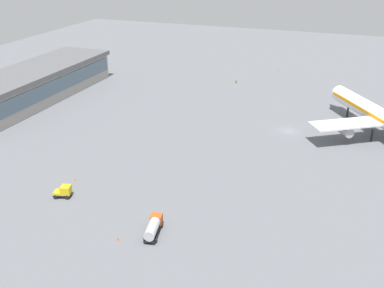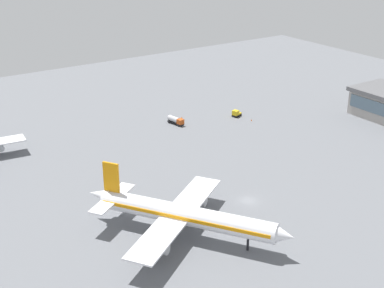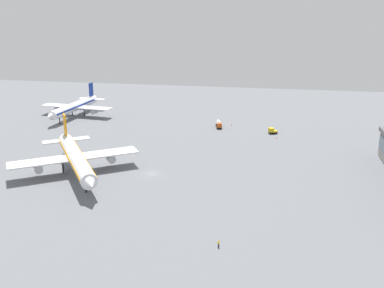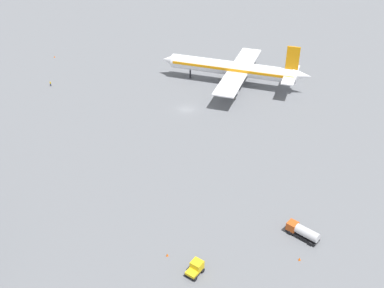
{
  "view_description": "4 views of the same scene",
  "coord_description": "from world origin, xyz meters",
  "px_view_note": "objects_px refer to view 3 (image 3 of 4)",
  "views": [
    {
      "loc": [
        112.89,
        15.36,
        45.25
      ],
      "look_at": [
        21.17,
        -18.68,
        2.15
      ],
      "focal_mm": 43.55,
      "sensor_mm": 36.0,
      "label": 1
    },
    {
      "loc": [
        -87.16,
        75.16,
        62.8
      ],
      "look_at": [
        31.04,
        -4.44,
        2.96
      ],
      "focal_mm": 50.34,
      "sensor_mm": 36.0,
      "label": 2
    },
    {
      "loc": [
        -117.23,
        -33.05,
        47.85
      ],
      "look_at": [
        12.76,
        -9.77,
        5.7
      ],
      "focal_mm": 41.4,
      "sensor_mm": 36.0,
      "label": 3
    },
    {
      "loc": [
        92.08,
        -68.67,
        61.6
      ],
      "look_at": [
        19.74,
        -13.23,
        3.44
      ],
      "focal_mm": 43.25,
      "sensor_mm": 36.0,
      "label": 4
    }
  ],
  "objects_px": {
    "safety_cone_far_side": "(276,138)",
    "fuel_truck": "(219,124)",
    "airplane_at_gate": "(76,158)",
    "baggage_tug": "(272,131)",
    "ground_crew_worker": "(219,244)",
    "airplane_taxiing": "(75,107)",
    "safety_cone_near_gate": "(231,125)"
  },
  "relations": [
    {
      "from": "safety_cone_far_side",
      "to": "fuel_truck",
      "type": "bearing_deg",
      "value": 63.23
    },
    {
      "from": "airplane_at_gate",
      "to": "baggage_tug",
      "type": "bearing_deg",
      "value": 99.51
    },
    {
      "from": "baggage_tug",
      "to": "ground_crew_worker",
      "type": "distance_m",
      "value": 86.77
    },
    {
      "from": "airplane_taxiing",
      "to": "safety_cone_far_side",
      "type": "height_order",
      "value": "airplane_taxiing"
    },
    {
      "from": "airplane_taxiing",
      "to": "safety_cone_far_side",
      "type": "xyz_separation_m",
      "value": [
        -18.14,
        -87.33,
        -4.24
      ]
    },
    {
      "from": "airplane_at_gate",
      "to": "safety_cone_near_gate",
      "type": "relative_size",
      "value": 68.04
    },
    {
      "from": "airplane_taxiing",
      "to": "fuel_truck",
      "type": "distance_m",
      "value": 64.87
    },
    {
      "from": "safety_cone_near_gate",
      "to": "safety_cone_far_side",
      "type": "bearing_deg",
      "value": -129.91
    },
    {
      "from": "airplane_taxiing",
      "to": "airplane_at_gate",
      "type": "bearing_deg",
      "value": 30.99
    },
    {
      "from": "safety_cone_near_gate",
      "to": "safety_cone_far_side",
      "type": "xyz_separation_m",
      "value": [
        -15.13,
        -18.08,
        0.0
      ]
    },
    {
      "from": "fuel_truck",
      "to": "airplane_taxiing",
      "type": "bearing_deg",
      "value": -107.09
    },
    {
      "from": "baggage_tug",
      "to": "safety_cone_near_gate",
      "type": "relative_size",
      "value": 6.03
    },
    {
      "from": "airplane_taxiing",
      "to": "safety_cone_far_side",
      "type": "relative_size",
      "value": 68.36
    },
    {
      "from": "fuel_truck",
      "to": "safety_cone_far_side",
      "type": "height_order",
      "value": "fuel_truck"
    },
    {
      "from": "ground_crew_worker",
      "to": "safety_cone_near_gate",
      "type": "xyz_separation_m",
      "value": [
        95.09,
        6.14,
        -0.55
      ]
    },
    {
      "from": "airplane_taxiing",
      "to": "fuel_truck",
      "type": "bearing_deg",
      "value": 90.63
    },
    {
      "from": "airplane_at_gate",
      "to": "ground_crew_worker",
      "type": "distance_m",
      "value": 56.74
    },
    {
      "from": "airplane_taxiing",
      "to": "safety_cone_near_gate",
      "type": "distance_m",
      "value": 69.44
    },
    {
      "from": "baggage_tug",
      "to": "fuel_truck",
      "type": "bearing_deg",
      "value": -31.13
    },
    {
      "from": "baggage_tug",
      "to": "airplane_taxiing",
      "type": "bearing_deg",
      "value": -24.92
    },
    {
      "from": "safety_cone_far_side",
      "to": "airplane_taxiing",
      "type": "bearing_deg",
      "value": 78.26
    },
    {
      "from": "ground_crew_worker",
      "to": "safety_cone_far_side",
      "type": "relative_size",
      "value": 2.78
    },
    {
      "from": "airplane_taxiing",
      "to": "ground_crew_worker",
      "type": "relative_size",
      "value": 24.56
    },
    {
      "from": "baggage_tug",
      "to": "safety_cone_far_side",
      "type": "height_order",
      "value": "baggage_tug"
    },
    {
      "from": "fuel_truck",
      "to": "ground_crew_worker",
      "type": "relative_size",
      "value": 3.92
    },
    {
      "from": "airplane_taxiing",
      "to": "fuel_truck",
      "type": "xyz_separation_m",
      "value": [
        -6.61,
        -64.46,
        -3.15
      ]
    },
    {
      "from": "fuel_truck",
      "to": "safety_cone_far_side",
      "type": "bearing_deg",
      "value": 51.99
    },
    {
      "from": "baggage_tug",
      "to": "safety_cone_near_gate",
      "type": "xyz_separation_m",
      "value": [
        8.94,
        16.43,
        -0.86
      ]
    },
    {
      "from": "ground_crew_worker",
      "to": "safety_cone_far_side",
      "type": "xyz_separation_m",
      "value": [
        79.97,
        -11.94,
        -0.55
      ]
    },
    {
      "from": "safety_cone_near_gate",
      "to": "safety_cone_far_side",
      "type": "height_order",
      "value": "same"
    },
    {
      "from": "safety_cone_near_gate",
      "to": "airplane_taxiing",
      "type": "bearing_deg",
      "value": 87.5
    },
    {
      "from": "safety_cone_near_gate",
      "to": "safety_cone_far_side",
      "type": "distance_m",
      "value": 23.57
    }
  ]
}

